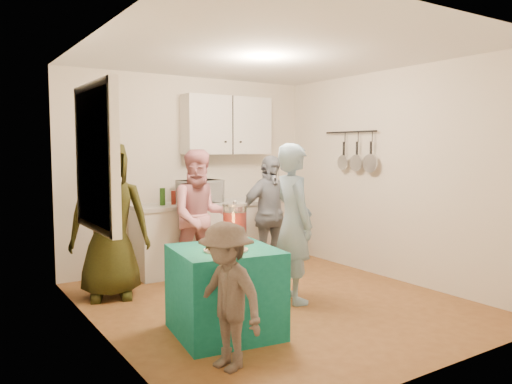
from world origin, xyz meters
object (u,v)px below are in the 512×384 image
counter (214,237)px  microwave (200,191)px  party_table (225,291)px  woman_back_right (269,215)px  woman_back_center (201,217)px  child_near_left (226,296)px  punch_jar (235,224)px  man_birthday (294,223)px  woman_back_left (110,219)px

counter → microwave: microwave is taller
counter → party_table: size_ratio=2.59×
microwave → woman_back_right: 0.98m
counter → woman_back_center: size_ratio=1.36×
counter → child_near_left: child_near_left is taller
microwave → child_near_left: size_ratio=0.50×
punch_jar → woman_back_center: 1.42m
microwave → man_birthday: 1.80m
punch_jar → woman_back_left: 1.58m
woman_back_left → microwave: bearing=39.5°
punch_jar → counter: bearing=66.8°
woman_back_right → woman_back_left: bearing=175.5°
woman_back_right → punch_jar: bearing=-136.8°
woman_back_center → party_table: bearing=-95.8°
microwave → woman_back_right: bearing=-51.4°
counter → man_birthday: 1.82m
punch_jar → child_near_left: size_ratio=0.31×
woman_back_center → woman_back_right: size_ratio=1.05×
microwave → woman_back_left: bearing=-162.4°
woman_back_right → child_near_left: woman_back_right is taller
woman_back_left → child_near_left: (0.18, -2.23, -0.31)m
man_birthday → punch_jar: bearing=115.0°
punch_jar → woman_back_right: size_ratio=0.22×
woman_back_center → counter: bearing=64.4°
child_near_left → man_birthday: bearing=114.5°
microwave → punch_jar: size_ratio=1.60×
man_birthday → child_near_left: man_birthday is taller
microwave → man_birthday: size_ratio=0.32×
microwave → man_birthday: (0.21, -1.77, -0.22)m
party_table → child_near_left: child_near_left is taller
woman_back_center → man_birthday: bearing=-52.5°
woman_back_center → woman_back_left: bearing=-166.4°
woman_back_center → woman_back_right: woman_back_center is taller
party_table → woman_back_left: (-0.52, 1.61, 0.48)m
party_table → woman_back_right: woman_back_right is taller
man_birthday → woman_back_right: man_birthday is taller
party_table → woman_back_center: (0.58, 1.60, 0.43)m
party_table → woman_back_right: (1.52, 1.52, 0.39)m
party_table → man_birthday: bearing=21.5°
woman_back_left → counter: bearing=36.8°
punch_jar → child_near_left: bearing=-124.2°
party_table → man_birthday: (1.08, 0.43, 0.46)m
microwave → punch_jar: microwave is taller
punch_jar → microwave: bearing=72.2°
microwave → punch_jar: 2.08m
punch_jar → woman_back_center: (0.34, 1.37, -0.12)m
microwave → party_table: microwave is taller
woman_back_right → woman_back_center: bearing=173.4°
man_birthday → party_table: bearing=123.0°
man_birthday → counter: bearing=11.6°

